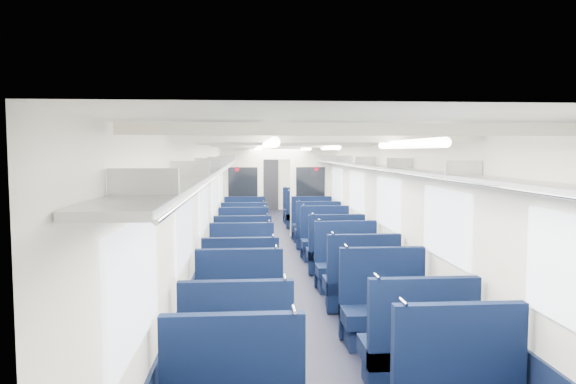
# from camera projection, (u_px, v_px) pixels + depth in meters

# --- Properties ---
(floor) EXTENTS (2.80, 18.00, 0.01)m
(floor) POSITION_uv_depth(u_px,v_px,m) (284.00, 258.00, 10.71)
(floor) COLOR black
(floor) RESTS_ON ground
(ceiling) EXTENTS (2.80, 18.00, 0.01)m
(ceiling) POSITION_uv_depth(u_px,v_px,m) (284.00, 144.00, 10.52)
(ceiling) COLOR white
(ceiling) RESTS_ON wall_left
(wall_left) EXTENTS (0.02, 18.00, 2.35)m
(wall_left) POSITION_uv_depth(u_px,v_px,m) (215.00, 202.00, 10.51)
(wall_left) COLOR silver
(wall_left) RESTS_ON floor
(dado_left) EXTENTS (0.03, 17.90, 0.70)m
(dado_left) POSITION_uv_depth(u_px,v_px,m) (217.00, 242.00, 10.58)
(dado_left) COLOR black
(dado_left) RESTS_ON floor
(wall_right) EXTENTS (0.02, 18.00, 2.35)m
(wall_right) POSITION_uv_depth(u_px,v_px,m) (352.00, 201.00, 10.72)
(wall_right) COLOR silver
(wall_right) RESTS_ON floor
(dado_right) EXTENTS (0.03, 17.90, 0.70)m
(dado_right) POSITION_uv_depth(u_px,v_px,m) (350.00, 241.00, 10.78)
(dado_right) COLOR black
(dado_right) RESTS_ON floor
(wall_far) EXTENTS (2.80, 0.02, 2.35)m
(wall_far) POSITION_uv_depth(u_px,v_px,m) (268.00, 179.00, 19.56)
(wall_far) COLOR silver
(wall_far) RESTS_ON floor
(luggage_rack_left) EXTENTS (0.36, 17.40, 0.18)m
(luggage_rack_left) POSITION_uv_depth(u_px,v_px,m) (224.00, 163.00, 10.46)
(luggage_rack_left) COLOR #B2B5BA
(luggage_rack_left) RESTS_ON wall_left
(luggage_rack_right) EXTENTS (0.36, 17.40, 0.18)m
(luggage_rack_right) POSITION_uv_depth(u_px,v_px,m) (343.00, 163.00, 10.64)
(luggage_rack_right) COLOR #B2B5BA
(luggage_rack_right) RESTS_ON wall_right
(windows) EXTENTS (2.78, 15.60, 0.75)m
(windows) POSITION_uv_depth(u_px,v_px,m) (286.00, 191.00, 10.14)
(windows) COLOR white
(windows) RESTS_ON wall_left
(ceiling_fittings) EXTENTS (2.70, 16.06, 0.11)m
(ceiling_fittings) POSITION_uv_depth(u_px,v_px,m) (285.00, 147.00, 10.27)
(ceiling_fittings) COLOR white
(ceiling_fittings) RESTS_ON ceiling
(end_door) EXTENTS (0.75, 0.06, 2.00)m
(end_door) POSITION_uv_depth(u_px,v_px,m) (268.00, 183.00, 19.52)
(end_door) COLOR black
(end_door) RESTS_ON floor
(bulkhead) EXTENTS (2.80, 0.10, 2.35)m
(bulkhead) POSITION_uv_depth(u_px,v_px,m) (277.00, 189.00, 13.45)
(bulkhead) COLOR white
(bulkhead) RESTS_ON floor
(seat_4) EXTENTS (1.00, 0.55, 1.12)m
(seat_4) POSITION_uv_depth(u_px,v_px,m) (237.00, 358.00, 4.66)
(seat_4) COLOR #0B1636
(seat_4) RESTS_ON floor
(seat_5) EXTENTS (1.00, 0.55, 1.12)m
(seat_5) POSITION_uv_depth(u_px,v_px,m) (418.00, 353.00, 4.77)
(seat_5) COLOR #0B1636
(seat_5) RESTS_ON floor
(seat_6) EXTENTS (1.00, 0.55, 1.12)m
(seat_6) POSITION_uv_depth(u_px,v_px,m) (239.00, 316.00, 5.85)
(seat_6) COLOR #0B1636
(seat_6) RESTS_ON floor
(seat_7) EXTENTS (1.00, 0.55, 1.12)m
(seat_7) POSITION_uv_depth(u_px,v_px,m) (384.00, 314.00, 5.94)
(seat_7) COLOR #0B1636
(seat_7) RESTS_ON floor
(seat_8) EXTENTS (1.00, 0.55, 1.12)m
(seat_8) POSITION_uv_depth(u_px,v_px,m) (241.00, 291.00, 6.90)
(seat_8) COLOR #0B1636
(seat_8) RESTS_ON floor
(seat_9) EXTENTS (1.00, 0.55, 1.12)m
(seat_9) POSITION_uv_depth(u_px,v_px,m) (361.00, 286.00, 7.17)
(seat_9) COLOR #0B1636
(seat_9) RESTS_ON floor
(seat_10) EXTENTS (1.00, 0.55, 1.12)m
(seat_10) POSITION_uv_depth(u_px,v_px,m) (242.00, 272.00, 8.01)
(seat_10) COLOR #0B1636
(seat_10) RESTS_ON floor
(seat_11) EXTENTS (1.00, 0.55, 1.12)m
(seat_11) POSITION_uv_depth(u_px,v_px,m) (347.00, 268.00, 8.23)
(seat_11) COLOR #0B1636
(seat_11) RESTS_ON floor
(seat_12) EXTENTS (1.00, 0.55, 1.12)m
(seat_12) POSITION_uv_depth(u_px,v_px,m) (243.00, 256.00, 9.18)
(seat_12) COLOR #0B1636
(seat_12) RESTS_ON floor
(seat_13) EXTENTS (1.00, 0.55, 1.12)m
(seat_13) POSITION_uv_depth(u_px,v_px,m) (335.00, 254.00, 9.35)
(seat_13) COLOR #0B1636
(seat_13) RESTS_ON floor
(seat_14) EXTENTS (1.00, 0.55, 1.12)m
(seat_14) POSITION_uv_depth(u_px,v_px,m) (244.00, 245.00, 10.28)
(seat_14) COLOR #0B1636
(seat_14) RESTS_ON floor
(seat_15) EXTENTS (1.00, 0.55, 1.12)m
(seat_15) POSITION_uv_depth(u_px,v_px,m) (325.00, 243.00, 10.55)
(seat_15) COLOR #0B1636
(seat_15) RESTS_ON floor
(seat_16) EXTENTS (1.00, 0.55, 1.12)m
(seat_16) POSITION_uv_depth(u_px,v_px,m) (244.00, 235.00, 11.51)
(seat_16) COLOR #0B1636
(seat_16) RESTS_ON floor
(seat_17) EXTENTS (1.00, 0.55, 1.12)m
(seat_17) POSITION_uv_depth(u_px,v_px,m) (318.00, 233.00, 11.76)
(seat_17) COLOR #0B1636
(seat_17) RESTS_ON floor
(seat_18) EXTENTS (1.00, 0.55, 1.12)m
(seat_18) POSITION_uv_depth(u_px,v_px,m) (245.00, 227.00, 12.70)
(seat_18) COLOR #0B1636
(seat_18) RESTS_ON floor
(seat_19) EXTENTS (1.00, 0.55, 1.12)m
(seat_19) POSITION_uv_depth(u_px,v_px,m) (312.00, 227.00, 12.78)
(seat_19) COLOR #0B1636
(seat_19) RESTS_ON floor
(seat_20) EXTENTS (1.00, 0.55, 1.12)m
(seat_20) POSITION_uv_depth(u_px,v_px,m) (245.00, 217.00, 14.61)
(seat_20) COLOR #0B1636
(seat_20) RESTS_ON floor
(seat_21) EXTENTS (1.00, 0.55, 1.12)m
(seat_21) POSITION_uv_depth(u_px,v_px,m) (303.00, 216.00, 14.83)
(seat_21) COLOR #0B1636
(seat_21) RESTS_ON floor
(seat_22) EXTENTS (1.00, 0.55, 1.12)m
(seat_22) POSITION_uv_depth(u_px,v_px,m) (246.00, 212.00, 15.96)
(seat_22) COLOR #0B1636
(seat_22) RESTS_ON floor
(seat_23) EXTENTS (1.00, 0.55, 1.12)m
(seat_23) POSITION_uv_depth(u_px,v_px,m) (299.00, 212.00, 16.03)
(seat_23) COLOR #0B1636
(seat_23) RESTS_ON floor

